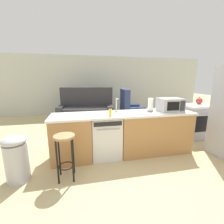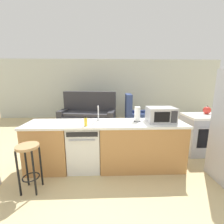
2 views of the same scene
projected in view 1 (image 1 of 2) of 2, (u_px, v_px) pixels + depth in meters
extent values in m
plane|color=tan|center=(117.00, 154.00, 3.23)|extent=(24.00, 24.00, 0.00)
cube|color=beige|center=(102.00, 85.00, 7.02)|extent=(10.00, 0.06, 2.60)
cube|color=#B77F47|center=(72.00, 139.00, 2.95)|extent=(0.75, 0.62, 0.86)
cube|color=#B77F47|center=(154.00, 132.00, 3.30)|extent=(1.55, 0.62, 0.86)
cube|color=white|center=(125.00, 114.00, 3.07)|extent=(2.94, 0.66, 0.04)
cube|color=#49331C|center=(124.00, 152.00, 3.25)|extent=(2.86, 0.56, 0.08)
cube|color=white|center=(106.00, 137.00, 3.09)|extent=(0.58, 0.58, 0.84)
cube|color=black|center=(108.00, 124.00, 2.73)|extent=(0.52, 0.01, 0.08)
cylinder|color=#B2B2B7|center=(108.00, 129.00, 2.74)|extent=(0.44, 0.02, 0.02)
cube|color=#A8AAB2|center=(195.00, 122.00, 4.14)|extent=(0.76, 0.64, 0.85)
cube|color=black|center=(205.00, 124.00, 3.81)|extent=(0.53, 0.01, 0.43)
cylinder|color=silver|center=(207.00, 115.00, 3.74)|extent=(0.61, 0.03, 0.03)
cube|color=white|center=(197.00, 106.00, 4.04)|extent=(0.76, 0.64, 0.05)
torus|color=black|center=(195.00, 106.00, 3.88)|extent=(0.16, 0.16, 0.01)
torus|color=black|center=(206.00, 106.00, 3.95)|extent=(0.16, 0.16, 0.01)
torus|color=black|center=(188.00, 105.00, 4.12)|extent=(0.16, 0.16, 0.01)
torus|color=black|center=(199.00, 104.00, 4.19)|extent=(0.16, 0.16, 0.01)
cube|color=#B7B7BC|center=(170.00, 105.00, 3.24)|extent=(0.50, 0.36, 0.28)
cube|color=black|center=(173.00, 106.00, 3.06)|extent=(0.27, 0.01, 0.18)
cube|color=#2D2D33|center=(183.00, 106.00, 3.10)|extent=(0.11, 0.01, 0.21)
cylinder|color=silver|center=(116.00, 111.00, 3.16)|extent=(0.07, 0.07, 0.03)
cylinder|color=silver|center=(116.00, 105.00, 3.12)|extent=(0.02, 0.02, 0.26)
cylinder|color=silver|center=(117.00, 99.00, 3.03)|extent=(0.02, 0.14, 0.02)
cylinder|color=#4C4C51|center=(150.00, 111.00, 3.24)|extent=(0.14, 0.14, 0.01)
cylinder|color=white|center=(151.00, 104.00, 3.21)|extent=(0.11, 0.11, 0.27)
cylinder|color=yellow|center=(110.00, 113.00, 2.78)|extent=(0.06, 0.06, 0.14)
cylinder|color=black|center=(110.00, 108.00, 2.76)|extent=(0.02, 0.02, 0.04)
sphere|color=red|center=(199.00, 101.00, 4.17)|extent=(0.17, 0.17, 0.17)
sphere|color=black|center=(200.00, 98.00, 4.15)|extent=(0.03, 0.03, 0.03)
cone|color=red|center=(202.00, 100.00, 4.18)|extent=(0.08, 0.04, 0.06)
cylinder|color=tan|center=(64.00, 137.00, 2.29)|extent=(0.32, 0.32, 0.04)
cylinder|color=black|center=(57.00, 163.00, 2.24)|extent=(0.03, 0.03, 0.70)
cylinder|color=black|center=(73.00, 161.00, 2.29)|extent=(0.03, 0.03, 0.70)
cylinder|color=black|center=(59.00, 156.00, 2.46)|extent=(0.03, 0.03, 0.70)
cylinder|color=black|center=(73.00, 154.00, 2.50)|extent=(0.03, 0.03, 0.70)
torus|color=black|center=(66.00, 166.00, 2.40)|extent=(0.25, 0.25, 0.02)
cylinder|color=#B7B7BC|center=(17.00, 163.00, 2.33)|extent=(0.34, 0.34, 0.62)
ellipsoid|color=#B7B7BC|center=(14.00, 141.00, 2.25)|extent=(0.35, 0.35, 0.14)
cube|color=#2D2D33|center=(86.00, 116.00, 5.68)|extent=(2.12, 1.22, 0.42)
cube|color=#2D2D33|center=(87.00, 104.00, 5.91)|extent=(2.01, 0.57, 1.27)
cube|color=#2D2D33|center=(62.00, 114.00, 5.62)|extent=(0.35, 0.92, 0.62)
cube|color=#2D2D33|center=(110.00, 113.00, 5.69)|extent=(0.35, 0.92, 0.62)
cube|color=#3B3B41|center=(71.00, 109.00, 5.55)|extent=(0.66, 0.71, 0.12)
cube|color=#3B3B41|center=(86.00, 109.00, 5.57)|extent=(0.66, 0.71, 0.12)
cube|color=#3B3B41|center=(101.00, 109.00, 5.59)|extent=(0.66, 0.71, 0.12)
cube|color=navy|center=(132.00, 114.00, 5.97)|extent=(0.85, 0.90, 0.40)
cube|color=navy|center=(125.00, 105.00, 5.84)|extent=(0.25, 0.86, 1.20)
cube|color=navy|center=(135.00, 115.00, 5.62)|extent=(0.81, 0.21, 0.55)
cube|color=navy|center=(130.00, 111.00, 6.29)|extent=(0.81, 0.21, 0.55)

